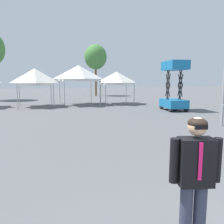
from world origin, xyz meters
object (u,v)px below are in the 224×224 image
object	(u,v)px
canopy_tent_left_of_center	(117,78)
scissor_lift	(174,95)
canopy_tent_behind_left	(79,73)
canopy_tent_behind_center	(35,77)
person_foreground	(195,176)
tree_behind_tents_left	(96,57)

from	to	relation	value
canopy_tent_left_of_center	scissor_lift	distance (m)	6.51
canopy_tent_behind_left	scissor_lift	size ratio (longest dim) A/B	0.99
canopy_tent_behind_center	person_foreground	xyz separation A→B (m)	(2.70, -18.05, -1.52)
canopy_tent_left_of_center	scissor_lift	size ratio (longest dim) A/B	0.84
person_foreground	tree_behind_tents_left	distance (m)	31.38
canopy_tent_behind_center	canopy_tent_behind_left	bearing A→B (deg)	7.12
canopy_tent_behind_center	scissor_lift	world-z (taller)	scissor_lift
canopy_tent_behind_center	person_foreground	bearing A→B (deg)	-81.49
canopy_tent_behind_center	canopy_tent_behind_left	xyz separation A→B (m)	(3.81, 0.48, 0.37)
canopy_tent_behind_left	person_foreground	world-z (taller)	canopy_tent_behind_left
canopy_tent_left_of_center	tree_behind_tents_left	world-z (taller)	tree_behind_tents_left
canopy_tent_behind_center	tree_behind_tents_left	bearing A→B (deg)	57.46
canopy_tent_left_of_center	canopy_tent_behind_left	bearing A→B (deg)	175.67
person_foreground	tree_behind_tents_left	bearing A→B (deg)	80.18
canopy_tent_behind_left	canopy_tent_left_of_center	world-z (taller)	canopy_tent_behind_left
canopy_tent_behind_left	tree_behind_tents_left	distance (m)	13.06
canopy_tent_behind_center	canopy_tent_left_of_center	xyz separation A→B (m)	(7.39, 0.20, -0.09)
scissor_lift	tree_behind_tents_left	distance (m)	18.79
canopy_tent_left_of_center	scissor_lift	xyz separation A→B (m)	(2.69, -5.78, -1.33)
canopy_tent_behind_left	scissor_lift	world-z (taller)	scissor_lift
canopy_tent_behind_center	person_foreground	size ratio (longest dim) A/B	1.83
canopy_tent_behind_left	person_foreground	bearing A→B (deg)	-93.42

